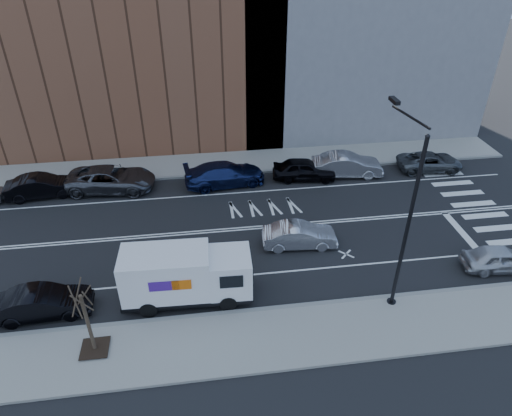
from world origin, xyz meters
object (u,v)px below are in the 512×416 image
object	(u,v)px
near_parked_front	(500,258)
far_parked_b	(42,186)
driving_sedan	(300,235)
fedex_van	(186,275)

from	to	relation	value
near_parked_front	far_parked_b	bearing A→B (deg)	71.80
driving_sedan	far_parked_b	bearing A→B (deg)	68.02
far_parked_b	driving_sedan	size ratio (longest dim) A/B	1.09
fedex_van	driving_sedan	world-z (taller)	fedex_van
fedex_van	far_parked_b	distance (m)	14.87
far_parked_b	near_parked_front	xyz separation A→B (m)	(26.29, -11.33, -0.08)
driving_sedan	near_parked_front	world-z (taller)	driving_sedan
fedex_van	near_parked_front	xyz separation A→B (m)	(16.68, -0.01, -0.84)
fedex_van	far_parked_b	world-z (taller)	fedex_van
driving_sedan	near_parked_front	xyz separation A→B (m)	(10.22, -3.51, -0.02)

